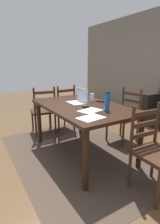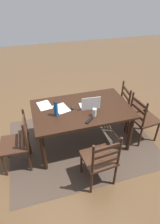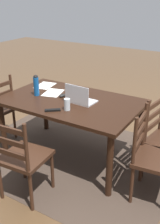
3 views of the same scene
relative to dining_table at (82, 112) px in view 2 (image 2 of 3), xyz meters
The scene contains 14 objects.
ground_plane 0.69m from the dining_table, ahead, with size 14.00×14.00×0.00m, color brown.
area_rug 0.68m from the dining_table, ahead, with size 2.63×2.01×0.01m, color #47382D.
dining_table is the anchor object (origin of this frame).
chair_right_far 1.15m from the dining_table, 10.51° to the left, with size 0.46×0.46×0.95m.
chair_left_far 1.15m from the dining_table, 169.40° to the left, with size 0.48×0.48×0.95m.
chair_far_head 0.91m from the dining_table, 90.21° to the left, with size 0.47×0.47×0.95m.
chair_left_near 1.15m from the dining_table, 169.33° to the right, with size 0.50×0.50×0.95m.
laptop 0.20m from the dining_table, behind, with size 0.33×0.24×0.23m.
water_bottle 0.51m from the dining_table, 10.77° to the left, with size 0.07×0.07×0.26m.
drinking_glass 0.33m from the dining_table, 116.01° to the left, with size 0.07×0.07×0.13m, color silver.
computer_mouse 0.18m from the dining_table, 16.01° to the right, with size 0.06×0.10×0.03m, color black.
tv_remote 0.38m from the dining_table, 91.49° to the left, with size 0.04×0.17×0.02m, color black.
paper_stack_left 0.65m from the dining_table, 24.02° to the right, with size 0.21×0.30×0.00m, color white.
paper_stack_right 0.35m from the dining_table, 15.41° to the right, with size 0.21×0.30×0.00m, color white.
Camera 2 is at (0.79, 2.54, 2.56)m, focal length 30.47 mm.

